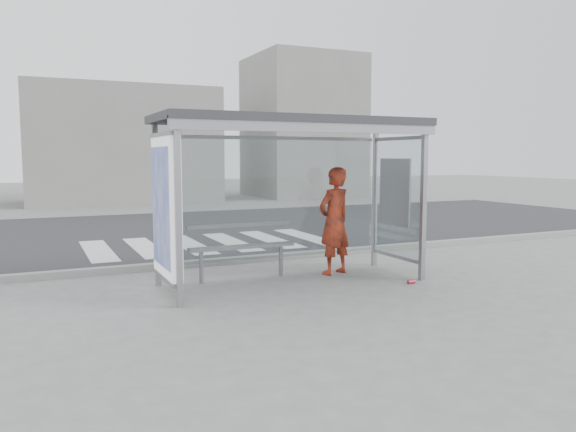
% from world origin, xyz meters
% --- Properties ---
extents(ground, '(80.00, 80.00, 0.00)m').
position_xyz_m(ground, '(0.00, 0.00, 0.00)').
color(ground, slate).
rests_on(ground, ground).
extents(road, '(30.00, 10.00, 0.01)m').
position_xyz_m(road, '(0.00, 7.00, 0.00)').
color(road, '#2B2B2D').
rests_on(road, ground).
extents(curb, '(30.00, 0.18, 0.12)m').
position_xyz_m(curb, '(0.00, 1.95, 0.06)').
color(curb, gray).
rests_on(curb, ground).
extents(crosswalk, '(5.55, 3.00, 0.00)m').
position_xyz_m(crosswalk, '(0.00, 4.50, 0.00)').
color(crosswalk, silver).
rests_on(crosswalk, ground).
extents(bus_shelter, '(4.25, 1.65, 2.62)m').
position_xyz_m(bus_shelter, '(-0.37, 0.06, 1.98)').
color(bus_shelter, gray).
rests_on(bus_shelter, ground).
extents(building_center, '(8.00, 5.00, 5.00)m').
position_xyz_m(building_center, '(0.00, 18.00, 2.50)').
color(building_center, gray).
rests_on(building_center, ground).
extents(building_right, '(5.00, 5.00, 7.00)m').
position_xyz_m(building_right, '(9.00, 18.00, 3.50)').
color(building_right, gray).
rests_on(building_right, ground).
extents(person, '(0.77, 0.62, 1.83)m').
position_xyz_m(person, '(0.94, 0.32, 0.92)').
color(person, red).
rests_on(person, ground).
extents(bench, '(1.78, 0.22, 0.92)m').
position_xyz_m(bench, '(-0.65, 0.58, 0.55)').
color(bench, slate).
rests_on(bench, ground).
extents(soda_can, '(0.13, 0.07, 0.07)m').
position_xyz_m(soda_can, '(1.68, -0.86, 0.03)').
color(soda_can, '#CD3C51').
rests_on(soda_can, ground).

